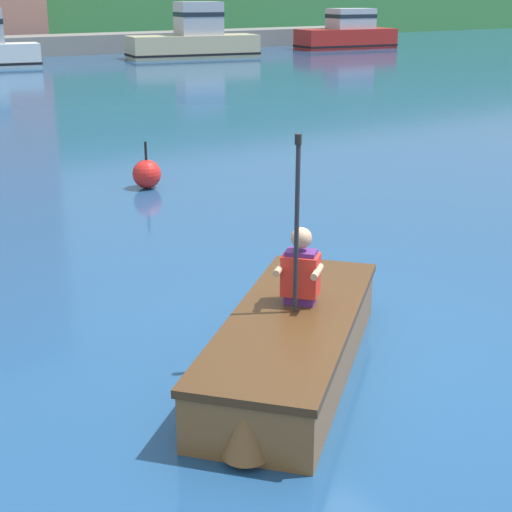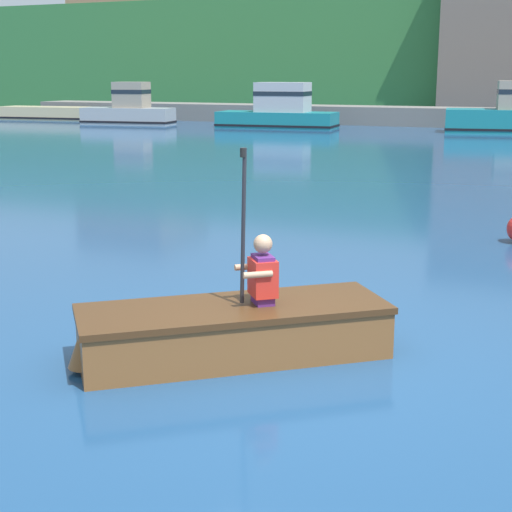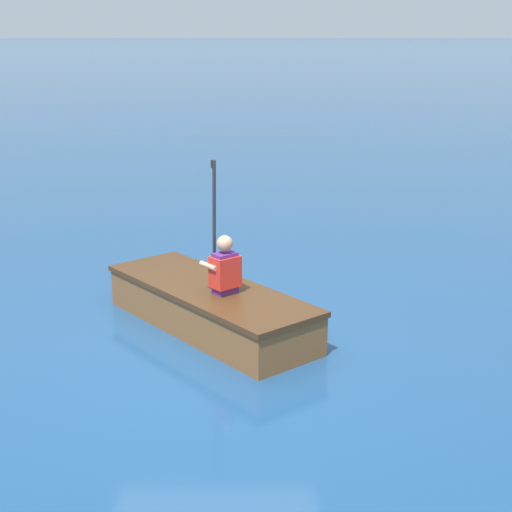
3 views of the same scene
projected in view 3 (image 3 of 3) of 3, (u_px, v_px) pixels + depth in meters
ground_plane at (209, 347)px, 8.15m from camera, size 300.00×300.00×0.00m
rowboat_foreground at (208, 304)px, 8.61m from camera, size 2.73×2.50×0.48m
person_paddler at (224, 267)px, 8.24m from camera, size 0.46×0.46×1.40m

